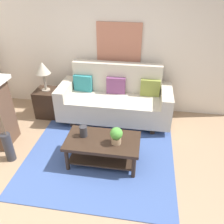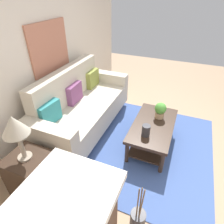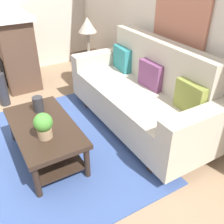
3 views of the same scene
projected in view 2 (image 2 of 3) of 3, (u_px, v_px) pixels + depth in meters
The scene contains 16 objects.
ground_plane at pixel (178, 155), 2.94m from camera, with size 9.11×9.11×0.00m, color #9E7F60.
wall_back at pixel (44, 51), 2.91m from camera, with size 5.11×0.10×2.70m, color beige.
area_rug at pixel (146, 146), 3.10m from camera, with size 2.32×2.00×0.01m, color #3D5693.
couch at pixel (82, 107), 3.30m from camera, with size 2.11×0.84×1.08m.
throw_pillow_teal at pixel (49, 113), 2.70m from camera, with size 0.36×0.12×0.32m, color teal.
throw_pillow_plum at pixel (74, 93), 3.20m from camera, with size 0.36×0.12×0.32m, color #7A4270.
throw_pillow_olive at pixel (92, 79), 3.70m from camera, with size 0.36×0.12×0.32m, color olive.
coffee_table at pixel (153, 130), 2.97m from camera, with size 1.10×0.60×0.43m.
tabletop_vase at pixel (146, 130), 2.64m from camera, with size 0.12×0.12×0.17m, color #2D2D33.
potted_plant_tabletop at pixel (160, 110), 2.97m from camera, with size 0.18×0.18×0.26m.
side_table at pixel (31, 173), 2.32m from camera, with size 0.44×0.44×0.56m, color #332319.
table_lamp at pixel (14, 127), 1.93m from camera, with size 0.28×0.28×0.57m.
floor_vase_branch_a at pixel (141, 200), 1.62m from camera, with size 0.01×0.01×0.36m, color brown.
floor_vase_branch_b at pixel (138, 203), 1.60m from camera, with size 0.01×0.01×0.36m, color brown.
floor_vase_branch_c at pixel (142, 204), 1.59m from camera, with size 0.01×0.01×0.36m, color brown.
framed_painting at pixel (50, 47), 2.91m from camera, with size 0.85×0.03×0.74m, color #B77056.
Camera 2 is at (-2.31, 0.14, 2.19)m, focal length 30.53 mm.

